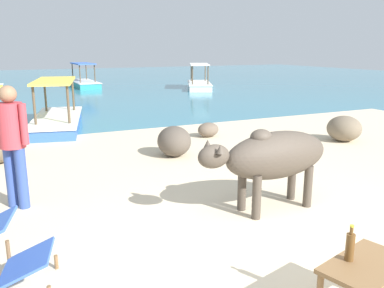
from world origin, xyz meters
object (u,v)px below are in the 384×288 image
Objects in this scene: boat_blue at (57,118)px; boat_white at (199,83)px; deck_chair_far at (6,249)px; cow at (274,156)px; bottle at (350,246)px; person_standing at (12,138)px; boat_teal at (84,82)px; low_bench_table at (366,273)px.

boat_blue and boat_white have the same top height.
deck_chair_far is at bearing 171.93° from boat_white.
boat_blue is at bearing 92.80° from deck_chair_far.
cow reaches higher than bottle.
boat_blue is at bearing 33.31° from person_standing.
deck_chair_far is 0.54× the size of person_standing.
bottle is (-0.76, -2.01, -0.14)m from cow.
person_standing is 5.69m from boat_blue.
boat_blue is at bearing -14.56° from boat_teal.
boat_blue is 11.96m from boat_teal.
low_bench_table is at bearing -19.51° from deck_chair_far.
low_bench_table is at bearing -5.44° from boat_teal.
person_standing reaches higher than boat_white.
cow is 1.20× the size of person_standing.
boat_teal is (1.79, 20.64, -0.33)m from bottle.
boat_white reaches higher than bottle.
person_standing is at bearing 179.97° from boat_blue.
boat_teal is at bearing 85.04° from bottle.
boat_teal is at bearing 70.17° from low_bench_table.
cow is 18.67m from boat_teal.
boat_white is (5.29, -3.66, 0.00)m from boat_teal.
cow is at bearing -179.43° from boat_white.
deck_chair_far is (-2.42, 1.50, -0.20)m from bottle.
bottle is 0.34× the size of deck_chair_far.
cow is 2.24× the size of deck_chair_far.
deck_chair_far is at bearing -178.04° from boat_blue.
bottle is 4.19m from person_standing.
person_standing is 17.62m from boat_teal.
boat_teal is (1.03, 18.63, -0.47)m from cow.
bottle is (-0.09, 0.10, 0.20)m from low_bench_table.
boat_teal is 0.96× the size of boat_white.
boat_blue is at bearing -78.19° from cow.
deck_chair_far is 7.65m from boat_blue.
bottle is 20.72m from boat_teal.
low_bench_table is at bearing 69.70° from cow.
bottle reaches higher than low_bench_table.
person_standing reaches higher than boat_teal.
boat_white is (7.08, 16.98, -0.33)m from bottle.
low_bench_table is 0.22× the size of boat_white.
person_standing is at bearing 98.40° from deck_chair_far.
person_standing is (-3.01, 1.50, 0.22)m from cow.
cow is 2.29× the size of low_bench_table.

